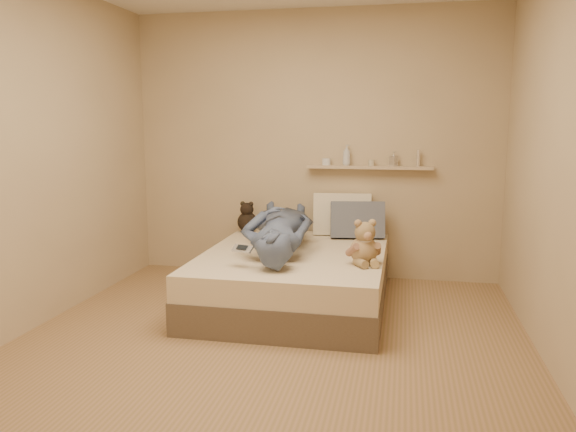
% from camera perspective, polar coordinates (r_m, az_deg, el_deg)
% --- Properties ---
extents(room, '(3.80, 3.80, 3.80)m').
position_cam_1_polar(room, '(3.70, -2.05, 6.04)').
color(room, '#956E4D').
rests_on(room, ground).
extents(bed, '(1.50, 1.90, 0.45)m').
position_cam_1_polar(bed, '(4.78, 0.69, -6.29)').
color(bed, brown).
rests_on(bed, floor).
extents(game_console, '(0.17, 0.11, 0.06)m').
position_cam_1_polar(game_console, '(4.20, -4.65, -3.33)').
color(game_console, silver).
rests_on(game_console, bed).
extents(teddy_bear, '(0.28, 0.29, 0.35)m').
position_cam_1_polar(teddy_bear, '(4.31, 7.78, -3.02)').
color(teddy_bear, tan).
rests_on(teddy_bear, bed).
extents(dark_plush, '(0.20, 0.20, 0.31)m').
position_cam_1_polar(dark_plush, '(5.57, -4.16, -0.28)').
color(dark_plush, black).
rests_on(dark_plush, bed).
extents(pillow_cream, '(0.57, 0.26, 0.41)m').
position_cam_1_polar(pillow_cream, '(5.45, 5.52, 0.20)').
color(pillow_cream, beige).
rests_on(pillow_cream, bed).
extents(pillow_grey, '(0.53, 0.29, 0.36)m').
position_cam_1_polar(pillow_grey, '(5.30, 7.07, -0.41)').
color(pillow_grey, slate).
rests_on(pillow_grey, bed).
extents(person, '(0.82, 1.68, 0.39)m').
position_cam_1_polar(person, '(4.76, -0.93, -1.19)').
color(person, '#45536C').
rests_on(person, bed).
extents(wall_shelf, '(1.20, 0.12, 0.03)m').
position_cam_1_polar(wall_shelf, '(5.45, 8.25, 4.92)').
color(wall_shelf, tan).
rests_on(wall_shelf, wall_back).
extents(shelf_bottles, '(0.93, 0.11, 0.20)m').
position_cam_1_polar(shelf_bottles, '(5.45, 7.35, 5.89)').
color(shelf_bottles, silver).
rests_on(shelf_bottles, wall_shelf).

